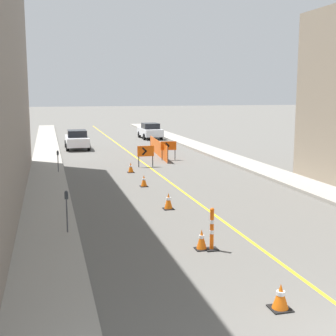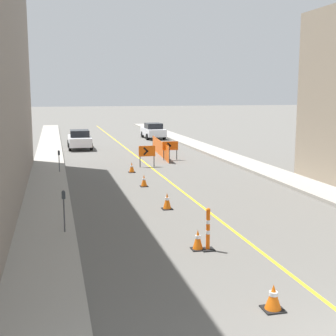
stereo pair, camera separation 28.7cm
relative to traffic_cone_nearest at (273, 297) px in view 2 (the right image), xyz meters
name	(u,v)px [view 2 (the right image)]	position (x,y,z in m)	size (l,w,h in m)	color
lane_stripe	(131,152)	(1.35, 27.41, -0.28)	(0.12, 60.48, 0.01)	gold
sidewalk_left	(49,154)	(-4.94, 27.41, -0.20)	(1.97, 60.48, 0.18)	#9E998E
sidewalk_right	(207,149)	(7.65, 27.41, -0.20)	(1.97, 60.48, 0.18)	#9E998E
traffic_cone_nearest	(273,297)	(0.00, 0.00, 0.00)	(0.46, 0.46, 0.59)	black
traffic_cone_second	(198,240)	(-0.42, 4.19, 0.02)	(0.39, 0.39, 0.63)	black
traffic_cone_third	(167,201)	(-0.16, 9.23, 0.05)	(0.42, 0.42, 0.68)	black
traffic_cone_fourth	(144,181)	(-0.21, 13.98, 0.01)	(0.39, 0.39, 0.60)	black
traffic_cone_fifth	(132,167)	(-0.13, 18.26, 0.01)	(0.40, 0.40, 0.60)	black
delineator_post_front	(208,232)	(-0.14, 4.08, 0.29)	(0.38, 0.38, 1.31)	black
arrow_barricade_primary	(147,152)	(1.16, 20.09, 0.67)	(1.07, 0.10, 1.35)	#EF560C
arrow_barricade_secondary	(170,147)	(3.32, 22.65, 0.66)	(1.10, 0.14, 1.32)	#EF560C
safety_mesh_fence	(160,148)	(3.17, 25.17, 0.27)	(0.66, 8.24, 1.12)	#EF560C
parked_car_curb_near	(80,139)	(-2.48, 30.78, 0.51)	(1.93, 4.31, 1.59)	silver
parked_car_curb_mid	(153,131)	(5.31, 37.83, 0.51)	(1.94, 4.34, 1.59)	silver
parking_meter_near_curb	(64,203)	(-4.31, 6.41, 0.87)	(0.12, 0.11, 1.39)	#4C4C51
parking_meter_far_curb	(59,157)	(-4.31, 18.48, 0.77)	(0.12, 0.11, 1.24)	#4C4C51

